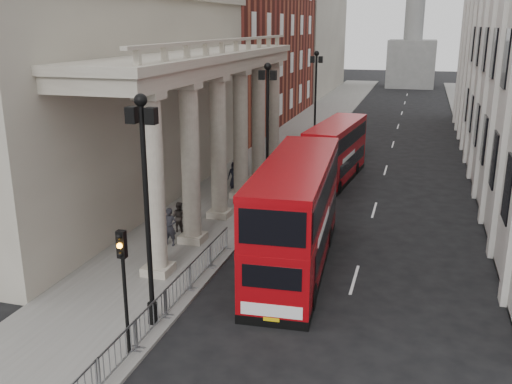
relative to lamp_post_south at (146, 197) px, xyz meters
name	(u,v)px	position (x,y,z in m)	size (l,w,h in m)	color
sidewalk_west	(270,162)	(-2.40, 26.00, -4.85)	(6.00, 140.00, 0.12)	slate
sidewalk_east	(492,176)	(14.10, 26.00, -4.85)	(3.00, 140.00, 0.12)	slate
kerb	(307,164)	(0.55, 26.00, -4.84)	(0.20, 140.00, 0.14)	slate
portico_building	(102,103)	(-9.90, 14.00, 1.09)	(9.00, 28.00, 12.00)	gray
brick_building	(246,20)	(-9.90, 44.00, 6.09)	(9.00, 32.00, 22.00)	maroon
west_building_far	(305,28)	(-9.90, 76.00, 5.09)	(9.00, 30.00, 20.00)	gray
lamp_post_south	(146,197)	(0.00, 0.00, 0.00)	(1.05, 0.44, 8.32)	black
lamp_post_mid	(267,123)	(0.00, 16.00, 0.00)	(1.05, 0.44, 8.32)	black
lamp_post_north	(316,93)	(0.00, 32.00, 0.00)	(1.05, 0.44, 8.32)	black
traffic_light	(123,270)	(0.10, -2.02, -1.80)	(0.28, 0.33, 4.30)	black
crowd_barriers	(136,335)	(0.25, -1.77, -4.24)	(0.50, 18.75, 1.10)	gray
bus_near	(296,213)	(3.81, 6.69, -2.35)	(3.48, 11.53, 4.91)	#93060C
bus_far	(336,151)	(3.34, 22.06, -2.78)	(3.19, 9.64, 4.08)	#A9070E
pedestrian_a	(170,227)	(-2.57, 7.21, -3.84)	(0.69, 0.45, 1.90)	black
pedestrian_b	(179,217)	(-2.91, 9.11, -3.98)	(0.79, 0.62, 1.62)	#282320
pedestrian_c	(234,175)	(-2.73, 17.84, -3.90)	(0.87, 0.57, 1.79)	black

